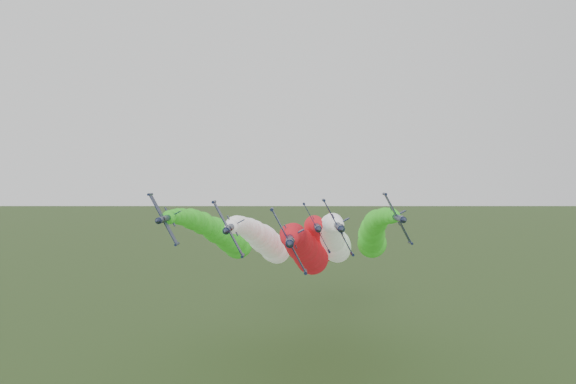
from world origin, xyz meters
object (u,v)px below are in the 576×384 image
jet_outer_right (373,234)px  jet_lead (305,250)px  jet_inner_right (334,241)px  jet_inner_left (266,241)px  jet_outer_left (223,235)px  jet_trail (321,240)px

jet_outer_right → jet_lead: bearing=-130.9°
jet_inner_right → jet_outer_right: jet_outer_right is taller
jet_inner_right → jet_outer_right: 15.18m
jet_inner_left → jet_inner_right: size_ratio=1.00×
jet_inner_left → jet_outer_left: size_ratio=0.99×
jet_lead → jet_inner_right: 16.44m
jet_lead → jet_inner_left: size_ratio=1.01×
jet_inner_left → jet_outer_right: jet_outer_right is taller
jet_lead → jet_outer_left: 31.84m
jet_outer_left → jet_outer_right: bearing=1.8°
jet_outer_left → jet_trail: size_ratio=1.00×
jet_outer_left → jet_outer_right: jet_outer_right is taller
jet_inner_left → jet_inner_right: 18.75m
jet_inner_left → jet_outer_left: 15.58m
jet_outer_right → jet_trail: bearing=166.1°
jet_outer_left → jet_trail: bearing=10.2°
jet_lead → jet_inner_right: jet_inner_right is taller
jet_inner_right → jet_outer_left: 32.30m
jet_outer_right → jet_trail: 15.57m
jet_trail → jet_outer_left: bearing=-169.8°
jet_inner_left → jet_outer_right: (30.64, 10.54, 0.90)m
jet_outer_left → jet_outer_right: size_ratio=1.00×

